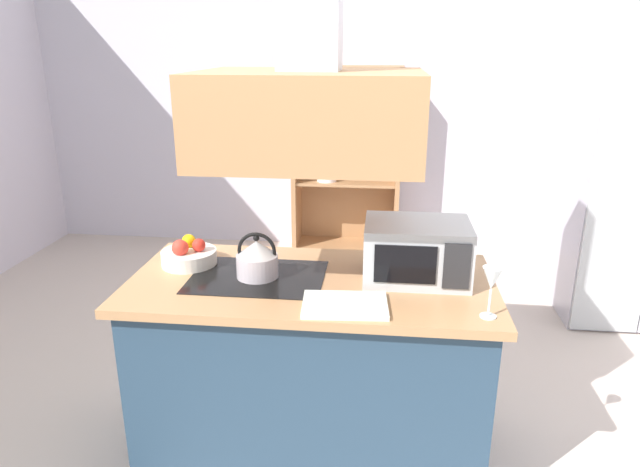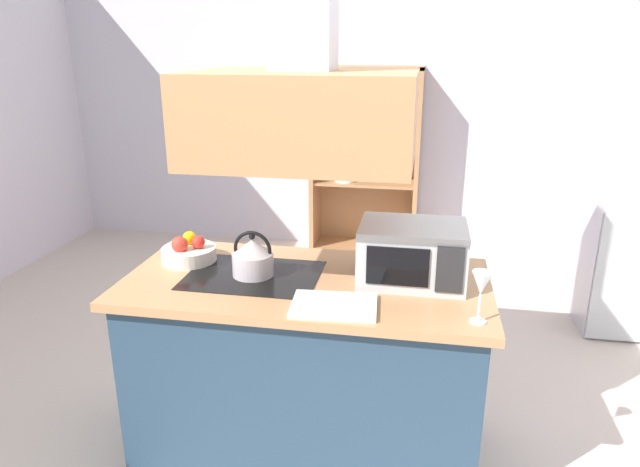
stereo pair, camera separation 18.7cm
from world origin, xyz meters
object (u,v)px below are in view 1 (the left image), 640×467
object	(u,v)px
dish_cabinet	(346,173)
cutting_board	(345,305)
fruit_bowl	(189,255)
refrigerator	(637,197)
microwave	(417,251)
kettle	(257,259)
wine_glass_on_counter	(492,281)

from	to	relation	value
dish_cabinet	cutting_board	world-z (taller)	dish_cabinet
fruit_bowl	refrigerator	bearing A→B (deg)	31.38
dish_cabinet	microwave	size ratio (longest dim) A/B	3.73
kettle	fruit_bowl	distance (m)	0.38
wine_glass_on_counter	fruit_bowl	size ratio (longest dim) A/B	0.79
kettle	cutting_board	size ratio (longest dim) A/B	0.62
refrigerator	dish_cabinet	xyz separation A→B (m)	(-2.11, 1.09, -0.12)
microwave	wine_glass_on_counter	bearing A→B (deg)	-53.67
cutting_board	microwave	distance (m)	0.46
dish_cabinet	kettle	bearing A→B (deg)	-94.18
refrigerator	wine_glass_on_counter	size ratio (longest dim) A/B	8.53
dish_cabinet	wine_glass_on_counter	xyz separation A→B (m)	(0.76, -3.13, 0.29)
refrigerator	cutting_board	distance (m)	2.77
dish_cabinet	microwave	distance (m)	2.83
cutting_board	fruit_bowl	xyz separation A→B (m)	(-0.77, 0.38, 0.04)
microwave	wine_glass_on_counter	size ratio (longest dim) A/B	2.23
refrigerator	microwave	bearing A→B (deg)	-133.84
microwave	fruit_bowl	xyz separation A→B (m)	(-1.06, 0.04, -0.08)
kettle	microwave	world-z (taller)	microwave
dish_cabinet	microwave	xyz separation A→B (m)	(0.50, -2.77, 0.27)
dish_cabinet	cutting_board	bearing A→B (deg)	-86.20
cutting_board	microwave	bearing A→B (deg)	48.55
cutting_board	fruit_bowl	world-z (taller)	fruit_bowl
dish_cabinet	wine_glass_on_counter	bearing A→B (deg)	-76.30
dish_cabinet	wine_glass_on_counter	distance (m)	3.23
dish_cabinet	microwave	world-z (taller)	dish_cabinet
cutting_board	microwave	size ratio (longest dim) A/B	0.74
refrigerator	dish_cabinet	bearing A→B (deg)	152.58
microwave	fruit_bowl	distance (m)	1.07
refrigerator	microwave	distance (m)	2.33
fruit_bowl	kettle	bearing A→B (deg)	-17.83
refrigerator	fruit_bowl	size ratio (longest dim) A/B	6.74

